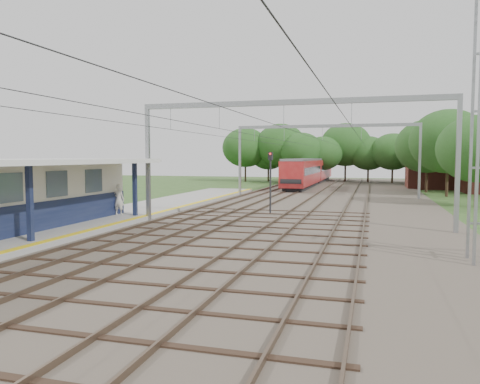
% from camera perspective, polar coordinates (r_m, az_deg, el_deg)
% --- Properties ---
extents(ground, '(160.00, 160.00, 0.00)m').
position_cam_1_polar(ground, '(13.61, -21.21, -12.58)').
color(ground, '#2D4C1E').
rests_on(ground, ground).
extents(ballast_bed, '(18.00, 90.00, 0.10)m').
position_cam_1_polar(ballast_bed, '(40.72, 10.29, -1.20)').
color(ballast_bed, '#473D33').
rests_on(ballast_bed, ground).
extents(platform, '(5.00, 52.00, 0.35)m').
position_cam_1_polar(platform, '(29.07, -16.36, -3.23)').
color(platform, gray).
rests_on(platform, ground).
extents(yellow_stripe, '(0.45, 52.00, 0.01)m').
position_cam_1_polar(yellow_stripe, '(27.92, -12.46, -3.09)').
color(yellow_stripe, yellow).
rests_on(yellow_stripe, platform).
extents(rail_tracks, '(11.80, 88.00, 0.15)m').
position_cam_1_polar(rail_tracks, '(41.03, 6.81, -0.95)').
color(rail_tracks, brown).
rests_on(rail_tracks, ballast_bed).
extents(catenary_system, '(17.22, 88.00, 7.00)m').
position_cam_1_polar(catenary_system, '(35.96, 8.68, 6.82)').
color(catenary_system, gray).
rests_on(catenary_system, ground).
extents(tree_band, '(31.72, 30.88, 8.82)m').
position_cam_1_polar(tree_band, '(67.60, 12.49, 5.04)').
color(tree_band, '#382619').
rests_on(tree_band, ground).
extents(house_far, '(8.00, 6.12, 8.66)m').
position_cam_1_polar(house_far, '(62.87, 23.32, 3.32)').
color(house_far, brown).
rests_on(house_far, ground).
extents(person, '(0.71, 0.48, 1.90)m').
position_cam_1_polar(person, '(29.54, -14.57, -0.88)').
color(person, beige).
rests_on(person, platform).
extents(train, '(2.74, 34.07, 3.61)m').
position_cam_1_polar(train, '(67.03, 8.68, 2.62)').
color(train, black).
rests_on(train, ballast_bed).
extents(signal_post, '(0.32, 0.29, 4.22)m').
position_cam_1_polar(signal_post, '(31.27, 3.73, 1.96)').
color(signal_post, black).
rests_on(signal_post, ground).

